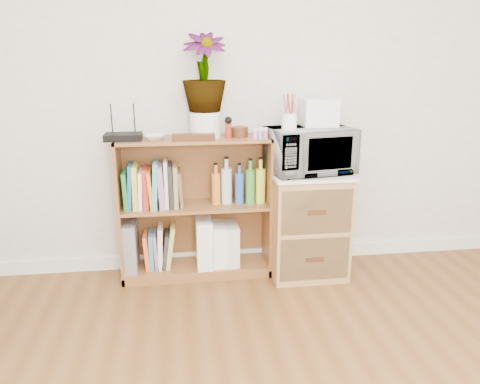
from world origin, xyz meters
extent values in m
cube|color=white|center=(0.00, 2.24, 0.05)|extent=(4.00, 0.02, 0.10)
cube|color=brown|center=(-0.35, 2.10, 0.47)|extent=(1.00, 0.30, 0.95)
cube|color=#9E7542|center=(0.40, 2.02, 0.35)|extent=(0.50, 0.45, 0.70)
imported|color=white|center=(0.40, 2.02, 0.87)|extent=(0.58, 0.44, 0.29)
cylinder|color=white|center=(0.24, 1.95, 1.06)|extent=(0.09, 0.09, 0.10)
cube|color=white|center=(0.47, 2.10, 1.10)|extent=(0.22, 0.19, 0.18)
cube|color=black|center=(-0.79, 2.08, 0.97)|extent=(0.23, 0.16, 0.04)
imported|color=silver|center=(-0.60, 2.07, 0.97)|extent=(0.13, 0.13, 0.03)
cylinder|color=white|center=(-0.27, 2.12, 1.03)|extent=(0.19, 0.19, 0.16)
imported|color=#317B33|center=(-0.27, 2.12, 1.36)|extent=(0.27, 0.27, 0.49)
cube|color=#341B0E|center=(-0.35, 2.00, 0.97)|extent=(0.27, 0.07, 0.04)
cylinder|color=maroon|center=(-0.13, 2.06, 1.00)|extent=(0.04, 0.04, 0.09)
cylinder|color=#38200F|center=(-0.05, 2.11, 0.98)|extent=(0.11, 0.11, 0.06)
cube|color=pink|center=(0.07, 2.01, 0.98)|extent=(0.12, 0.04, 0.06)
cube|color=slate|center=(-0.80, 2.10, 0.23)|extent=(0.10, 0.26, 0.33)
cube|color=white|center=(-0.30, 2.09, 0.24)|extent=(0.10, 0.27, 0.33)
cube|color=white|center=(-0.20, 2.09, 0.21)|extent=(0.09, 0.23, 0.29)
cube|color=silver|center=(-0.11, 2.09, 0.21)|extent=(0.09, 0.23, 0.28)
cube|color=#1E722D|center=(-0.80, 2.10, 0.62)|extent=(0.03, 0.20, 0.25)
cube|color=#195B99|center=(-0.77, 2.10, 0.65)|extent=(0.04, 0.20, 0.29)
cube|color=gold|center=(-0.73, 2.10, 0.64)|extent=(0.04, 0.20, 0.29)
cube|color=white|center=(-0.70, 2.10, 0.62)|extent=(0.03, 0.20, 0.24)
cube|color=#B32C1E|center=(-0.67, 2.10, 0.63)|extent=(0.04, 0.20, 0.27)
cube|color=orange|center=(-0.64, 2.10, 0.62)|extent=(0.04, 0.20, 0.25)
cube|color=#48A1AD|center=(-0.61, 2.10, 0.65)|extent=(0.05, 0.20, 0.31)
cube|color=#9971A9|center=(-0.57, 2.10, 0.64)|extent=(0.05, 0.20, 0.28)
cube|color=#FFE0C6|center=(-0.54, 2.10, 0.65)|extent=(0.03, 0.20, 0.31)
cube|color=black|center=(-0.51, 2.10, 0.64)|extent=(0.03, 0.20, 0.29)
cube|color=olive|center=(-0.48, 2.10, 0.64)|extent=(0.03, 0.20, 0.28)
cube|color=brown|center=(-0.45, 2.10, 0.62)|extent=(0.04, 0.20, 0.24)
cylinder|color=orange|center=(-0.21, 2.10, 0.63)|extent=(0.06, 0.06, 0.27)
cylinder|color=silver|center=(-0.14, 2.10, 0.65)|extent=(0.07, 0.07, 0.31)
cylinder|color=#2657B4|center=(-0.05, 2.10, 0.63)|extent=(0.06, 0.06, 0.27)
cylinder|color=green|center=(0.02, 2.10, 0.65)|extent=(0.06, 0.06, 0.30)
cylinder|color=yellow|center=(0.09, 2.10, 0.65)|extent=(0.07, 0.07, 0.30)
cube|color=#F6572B|center=(-0.69, 2.10, 0.19)|extent=(0.04, 0.19, 0.24)
cube|color=teal|center=(-0.65, 2.10, 0.19)|extent=(0.03, 0.19, 0.25)
cube|color=slate|center=(-0.63, 2.10, 0.19)|extent=(0.03, 0.19, 0.25)
cube|color=#FFE0C6|center=(-0.59, 2.10, 0.22)|extent=(0.04, 0.19, 0.29)
cube|color=#2B2B2B|center=(-0.56, 2.10, 0.19)|extent=(0.06, 0.19, 0.24)
cube|color=tan|center=(-0.53, 2.10, 0.22)|extent=(0.07, 0.19, 0.29)
camera|label=1|loc=(-0.46, -0.90, 1.45)|focal=35.00mm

